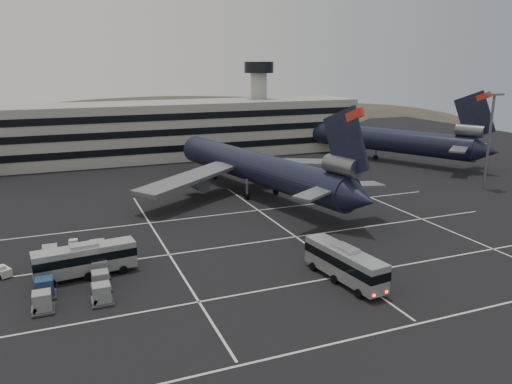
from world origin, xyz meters
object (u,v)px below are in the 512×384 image
tug_a (73,244)px  trijet_main (257,167)px  uld_cluster (74,272)px  bus_near (345,262)px  bus_far (85,259)px

tug_a → trijet_main: bearing=29.2°
uld_cluster → bus_near: bearing=-22.2°
bus_near → tug_a: 35.57m
trijet_main → uld_cluster: (-33.08, -26.81, -4.24)m
uld_cluster → tug_a: bearing=88.0°
bus_near → tug_a: bus_near is taller
trijet_main → uld_cluster: bearing=-153.1°
tug_a → bus_near: bearing=-35.7°
tug_a → uld_cluster: 10.79m
tug_a → uld_cluster: size_ratio=0.13×
bus_far → trijet_main: bearing=-56.7°
bus_far → uld_cluster: (-1.37, -0.68, -1.17)m
bus_near → uld_cluster: 30.36m
trijet_main → bus_far: 41.21m
tug_a → uld_cluster: bearing=-88.9°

